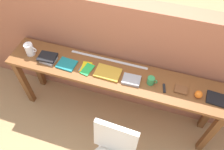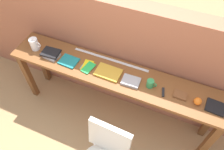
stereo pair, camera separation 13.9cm
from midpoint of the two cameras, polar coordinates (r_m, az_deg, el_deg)
The scene contains 15 objects.
ground_plane at distance 3.02m, azimuth -0.55°, elevation -14.28°, with size 40.00×40.00×0.00m, color tan.
brick_wall_back at distance 2.70m, azimuth 4.71°, elevation 4.36°, with size 6.00×0.20×1.57m, color #9E5B42.
sideboard at distance 2.52m, azimuth 2.02°, elevation -1.51°, with size 2.50×0.44×0.88m.
pitcher_white at distance 2.75m, azimuth -18.27°, elevation 7.67°, with size 0.14×0.10×0.18m.
book_stack_leftmost at distance 2.64m, azimuth -14.17°, elevation 5.30°, with size 0.21×0.17×0.06m.
magazine_cycling at distance 2.55m, azimuth -9.70°, elevation 3.53°, with size 0.21×0.17×0.02m, color #19757A.
pamphlet_pile_colourful at distance 2.48m, azimuth -4.80°, elevation 2.25°, with size 0.16×0.21×0.01m.
book_open_centre at distance 2.40m, azimuth 0.67°, elevation 0.61°, with size 0.28×0.19×0.02m, color gold.
book_grey_hardcover at distance 2.34m, azimuth 6.64°, elevation -1.71°, with size 0.19×0.14×0.03m, color #9E9EA3.
mug at distance 2.31m, azimuth 11.71°, elevation -2.27°, with size 0.11×0.08×0.09m.
multitool_folded at distance 2.33m, azimuth 14.89°, elevation -4.41°, with size 0.02×0.11×0.02m, color black.
leather_journal_brown at distance 2.35m, azimuth 19.01°, elevation -5.05°, with size 0.13×0.10×0.02m, color brown.
sports_ball_small at distance 2.34m, azimuth 23.08°, elevation -6.40°, with size 0.08×0.08×0.08m, color orange.
book_repair_rightmost at distance 2.41m, azimuth 26.90°, elevation -7.55°, with size 0.18×0.16×0.02m, color black.
ruler_metal_back_edge at distance 2.54m, azimuth 1.17°, elevation 4.02°, with size 0.93×0.03×0.00m, color silver.
Camera 2 is at (0.58, -1.11, 2.75)m, focal length 35.00 mm.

